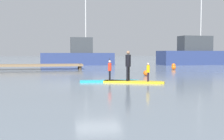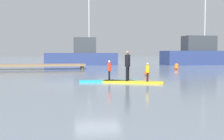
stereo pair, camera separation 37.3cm
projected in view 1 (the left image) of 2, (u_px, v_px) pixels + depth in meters
The scene contains 12 objects.
ground_plane at pixel (98, 84), 15.22m from camera, with size 240.00×240.00×0.00m, color slate.
paddleboard_near at pixel (110, 81), 16.04m from camera, with size 3.48×0.81×0.10m.
paddler_child_solo at pixel (110, 69), 16.01m from camera, with size 0.21×0.40×1.26m.
paddleboard_far at pixel (134, 82), 15.65m from camera, with size 3.38×2.05×0.10m.
paddler_adult at pixel (128, 64), 15.67m from camera, with size 0.40×0.49×1.70m.
paddler_child_front at pixel (148, 71), 15.41m from camera, with size 0.24×0.35×1.04m.
fishing_boat_white_large at pixel (198, 55), 38.89m from camera, with size 11.74×4.19×10.73m.
fishing_boat_green_midground at pixel (79, 56), 37.14m from camera, with size 9.69×2.29×9.19m.
floating_dock at pixel (35, 65), 27.91m from camera, with size 9.54×2.47×0.51m.
mooring_buoy_near at pixel (174, 67), 27.52m from camera, with size 0.45×0.45×0.45m, color orange.
mooring_buoy_mid at pixel (146, 73), 20.34m from camera, with size 0.41×0.41×0.41m, color orange.
mooring_buoy_far at pixel (174, 65), 31.89m from camera, with size 0.46×0.46×0.46m, color orange.
Camera 1 is at (-1.87, -15.04, 1.71)m, focal length 44.48 mm.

